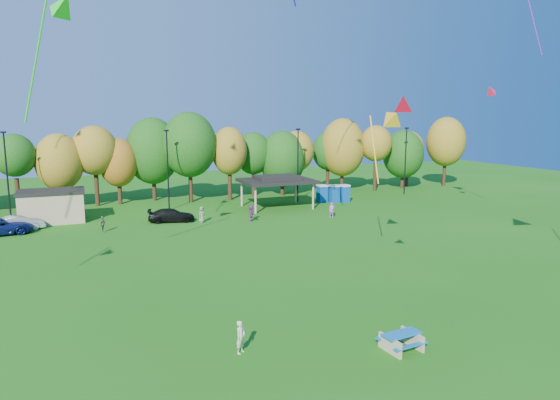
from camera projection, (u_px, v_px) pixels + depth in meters
name	position (u px, v px, depth m)	size (l,w,h in m)	color
ground	(291.00, 390.00, 19.44)	(160.00, 160.00, 0.00)	#19600F
tree_line	(134.00, 156.00, 59.74)	(93.57, 10.55, 11.15)	black
lamp_posts	(168.00, 167.00, 55.97)	(64.50, 0.25, 9.09)	black
utility_building	(52.00, 206.00, 50.27)	(6.30, 4.30, 3.25)	tan
pavilion	(277.00, 180.00, 57.91)	(8.20, 6.20, 3.77)	tan
porta_potties	(333.00, 194.00, 61.86)	(3.75, 2.12, 2.18)	#0B4695
picnic_table	(401.00, 340.00, 22.75)	(2.00, 1.71, 0.80)	tan
kite_flyer	(241.00, 337.00, 22.40)	(0.55, 0.36, 1.51)	beige
car_b	(19.00, 223.00, 46.54)	(1.50, 4.29, 1.41)	#ABAAB0
car_c	(1.00, 227.00, 44.84)	(2.47, 5.35, 1.49)	navy
car_d	(171.00, 215.00, 50.40)	(1.87, 4.61, 1.34)	black
far_person_0	(251.00, 213.00, 50.67)	(1.55, 0.49, 1.67)	#883882
far_person_2	(332.00, 210.00, 52.65)	(0.58, 0.38, 1.59)	#C65EC9
far_person_3	(102.00, 224.00, 45.72)	(0.91, 0.38, 1.55)	#6A8954
far_person_5	(202.00, 215.00, 50.08)	(0.79, 0.51, 1.61)	gray
kite_0	(62.00, 6.00, 27.42)	(3.59, 3.67, 7.45)	#1DD91E
kite_1	(390.00, 118.00, 33.68)	(1.73, 3.43, 5.59)	#F8AE1A
kite_2	(491.00, 90.00, 48.81)	(1.62, 1.33, 1.42)	#F41C47
kite_11	(403.00, 102.00, 24.06)	(1.61, 1.67, 1.35)	red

